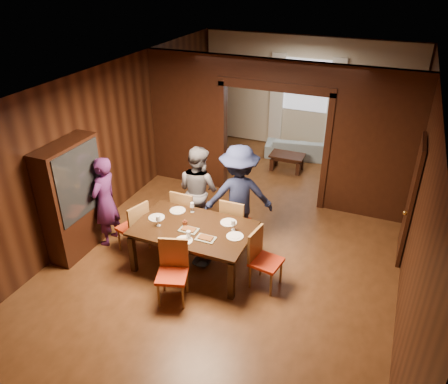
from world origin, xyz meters
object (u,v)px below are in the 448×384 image
at_px(chair_left, 132,226).
at_px(chair_far_r, 236,221).
at_px(person_grey, 199,190).
at_px(sofa, 299,148).
at_px(person_navy, 239,196).
at_px(dining_table, 194,247).
at_px(coffee_table, 287,162).
at_px(chair_far_l, 187,212).
at_px(chair_right, 266,260).
at_px(hutch, 73,199).
at_px(chair_near, 172,274).
at_px(person_purple, 105,201).

relative_size(chair_left, chair_far_r, 1.00).
height_order(person_grey, sofa, person_grey).
distance_m(person_navy, dining_table, 1.19).
height_order(coffee_table, chair_far_l, chair_far_l).
bearing_deg(sofa, chair_right, 88.59).
bearing_deg(chair_far_r, coffee_table, -91.39).
relative_size(sofa, chair_right, 1.75).
height_order(coffee_table, chair_far_r, chair_far_r).
bearing_deg(sofa, person_navy, 78.89).
relative_size(person_grey, person_navy, 0.91).
distance_m(dining_table, chair_left, 1.18).
distance_m(chair_far_r, hutch, 2.78).
height_order(chair_right, chair_far_l, same).
bearing_deg(chair_left, chair_far_l, 156.13).
bearing_deg(chair_far_l, hutch, 36.10).
distance_m(person_grey, sofa, 4.16).
relative_size(dining_table, chair_far_l, 1.94).
relative_size(chair_right, hutch, 0.48).
bearing_deg(sofa, hutch, 54.56).
bearing_deg(person_grey, chair_near, 122.13).
bearing_deg(chair_right, chair_far_r, 53.31).
height_order(chair_right, chair_near, same).
bearing_deg(chair_near, chair_far_r, 61.09).
xyz_separation_m(sofa, chair_near, (-0.46, -5.90, 0.24)).
bearing_deg(chair_far_r, hutch, 24.06).
distance_m(person_grey, chair_far_l, 0.45).
distance_m(sofa, coffee_table, 0.87).
bearing_deg(chair_near, sofa, 68.05).
distance_m(coffee_table, chair_far_l, 3.54).
relative_size(person_purple, person_navy, 0.89).
bearing_deg(person_grey, coffee_table, -86.20).
height_order(dining_table, coffee_table, dining_table).
height_order(person_purple, chair_near, person_purple).
height_order(coffee_table, chair_right, chair_right).
relative_size(coffee_table, hutch, 0.40).
bearing_deg(chair_left, chair_right, 106.35).
relative_size(chair_right, chair_far_r, 1.00).
xyz_separation_m(person_purple, chair_far_l, (1.22, 0.72, -0.34)).
bearing_deg(chair_far_l, person_purple, 31.93).
bearing_deg(person_navy, chair_right, 105.35).
bearing_deg(chair_far_l, coffee_table, -104.33).
bearing_deg(person_grey, dining_table, 129.58).
bearing_deg(coffee_table, sofa, 84.45).
height_order(person_grey, coffee_table, person_grey).
distance_m(chair_far_l, hutch, 1.98).
bearing_deg(dining_table, person_purple, 178.21).
xyz_separation_m(person_grey, chair_right, (1.64, -1.04, -0.36)).
height_order(sofa, hutch, hutch).
xyz_separation_m(person_purple, chair_right, (2.98, -0.08, -0.34)).
xyz_separation_m(sofa, coffee_table, (-0.08, -0.87, -0.05)).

